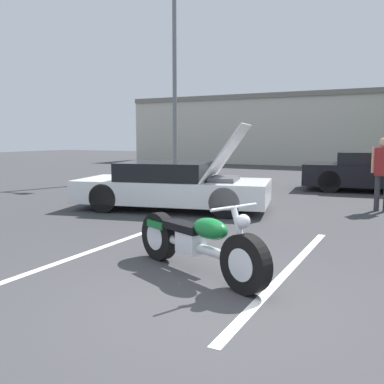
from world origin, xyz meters
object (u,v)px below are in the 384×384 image
(spectator_near_motorcycle, at_px, (383,168))
(light_pole, at_px, (176,63))
(motorcycle, at_px, (197,243))
(show_car_hood_open, at_px, (173,186))
(parked_car_left_row, at_px, (375,172))

(spectator_near_motorcycle, bearing_deg, light_pole, 148.51)
(motorcycle, xyz_separation_m, spectator_near_motorcycle, (1.76, 6.17, 0.62))
(show_car_hood_open, bearing_deg, motorcycle, -69.74)
(parked_car_left_row, bearing_deg, spectator_near_motorcycle, -90.67)
(light_pole, xyz_separation_m, show_car_hood_open, (3.99, -7.20, -4.23))
(motorcycle, bearing_deg, parked_car_left_row, 106.65)
(light_pole, height_order, parked_car_left_row, light_pole)
(show_car_hood_open, bearing_deg, spectator_near_motorcycle, 10.92)
(show_car_hood_open, xyz_separation_m, spectator_near_motorcycle, (4.50, 2.00, 0.46))
(light_pole, bearing_deg, parked_car_left_row, -8.86)
(motorcycle, relative_size, parked_car_left_row, 0.48)
(motorcycle, height_order, spectator_near_motorcycle, spectator_near_motorcycle)
(motorcycle, height_order, show_car_hood_open, show_car_hood_open)
(light_pole, bearing_deg, show_car_hood_open, -61.02)
(light_pole, height_order, motorcycle, light_pole)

